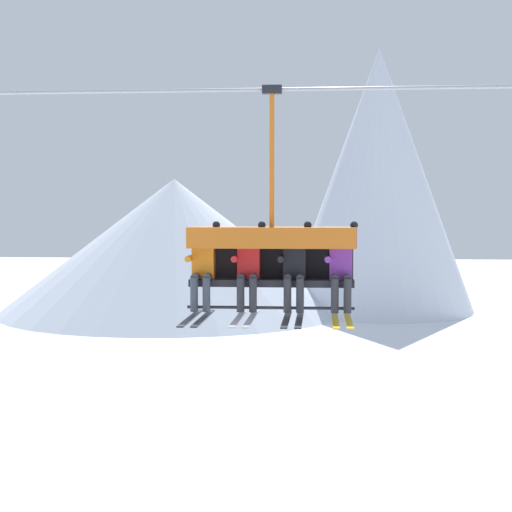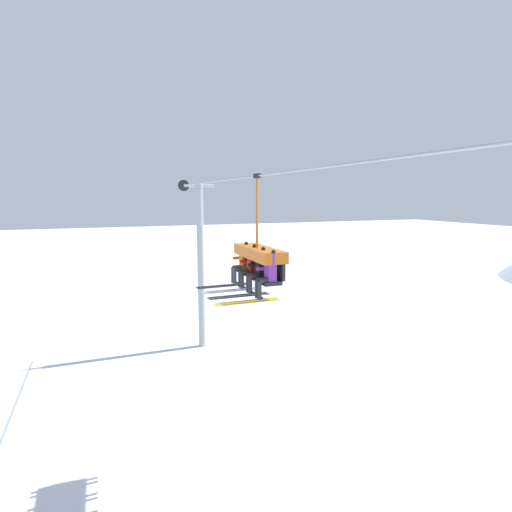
% 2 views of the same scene
% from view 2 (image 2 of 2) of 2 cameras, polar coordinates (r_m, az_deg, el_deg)
% --- Properties ---
extents(ground_plane, '(200.00, 200.00, 0.00)m').
position_cam_2_polar(ground_plane, '(15.00, 0.95, -23.75)').
color(ground_plane, silver).
extents(lift_tower_near, '(0.36, 1.88, 8.84)m').
position_cam_2_polar(lift_tower_near, '(21.12, -7.94, -0.91)').
color(lift_tower_near, '#9EA3A8').
rests_on(lift_tower_near, ground_plane).
extents(lift_cable, '(21.35, 0.05, 0.05)m').
position_cam_2_polar(lift_cable, '(11.36, -0.54, 11.30)').
color(lift_cable, '#9EA3A8').
extents(chairlift_chair, '(2.41, 0.74, 3.18)m').
position_cam_2_polar(chairlift_chair, '(11.17, 0.49, -0.19)').
color(chairlift_chair, '#232328').
extents(skier_orange, '(0.48, 1.70, 1.34)m').
position_cam_2_polar(skier_orange, '(12.05, -2.21, -0.94)').
color(skier_orange, orange).
extents(skier_red, '(0.48, 1.70, 1.34)m').
position_cam_2_polar(skier_red, '(11.44, -1.12, -1.44)').
color(skier_red, red).
extents(skier_black, '(0.48, 1.70, 1.34)m').
position_cam_2_polar(skier_black, '(10.83, 0.09, -2.00)').
color(skier_black, black).
extents(skier_purple, '(0.48, 1.70, 1.34)m').
position_cam_2_polar(skier_purple, '(10.23, 1.46, -2.63)').
color(skier_purple, purple).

